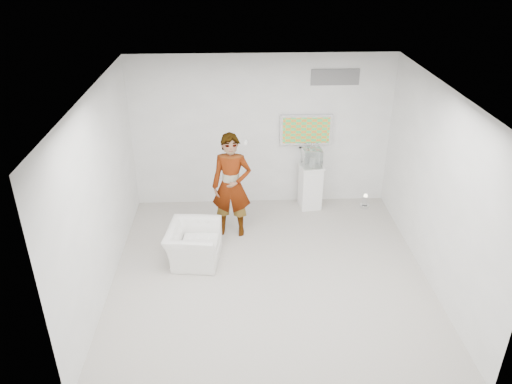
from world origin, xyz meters
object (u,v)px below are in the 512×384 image
armchair (194,244)px  pedestal (310,186)px  floor_uplight (365,201)px  tv (306,130)px  person (232,186)px

armchair → pedestal: 2.81m
armchair → floor_uplight: (3.30, 1.67, -0.17)m
tv → pedestal: tv is taller
person → pedestal: (1.54, 0.92, -0.51)m
pedestal → tv: bearing=112.9°
person → floor_uplight: 2.90m
tv → pedestal: size_ratio=1.11×
armchair → floor_uplight: bearing=-56.1°
floor_uplight → tv: bearing=164.8°
armchair → floor_uplight: size_ratio=3.35×
tv → floor_uplight: 1.89m
person → pedestal: bearing=37.1°
person → armchair: 1.24m
pedestal → floor_uplight: 1.15m
armchair → pedestal: size_ratio=1.05×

